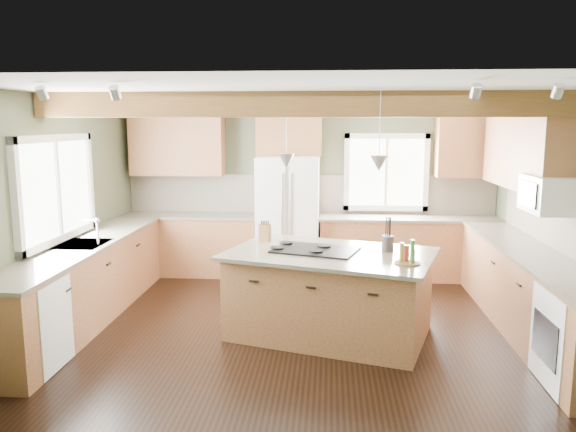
{
  "coord_description": "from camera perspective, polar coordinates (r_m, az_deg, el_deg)",
  "views": [
    {
      "loc": [
        0.3,
        -6.03,
        2.29
      ],
      "look_at": [
        -0.17,
        0.3,
        1.23
      ],
      "focal_mm": 35.0,
      "sensor_mm": 36.0,
      "label": 1
    }
  ],
  "objects": [
    {
      "name": "floor",
      "position": [
        6.45,
        1.3,
        -11.29
      ],
      "size": [
        5.6,
        5.6,
        0.0
      ],
      "primitive_type": "plane",
      "color": "black",
      "rests_on": "ground"
    },
    {
      "name": "ceiling",
      "position": [
        6.04,
        1.4,
        12.44
      ],
      "size": [
        5.6,
        5.6,
        0.0
      ],
      "primitive_type": "plane",
      "rotation": [
        3.14,
        0.0,
        0.0
      ],
      "color": "silver",
      "rests_on": "wall_back"
    },
    {
      "name": "wall_back",
      "position": [
        8.59,
        2.2,
        2.87
      ],
      "size": [
        5.6,
        0.0,
        5.6
      ],
      "primitive_type": "plane",
      "rotation": [
        1.57,
        0.0,
        0.0
      ],
      "color": "#464F38",
      "rests_on": "ground"
    },
    {
      "name": "wall_left",
      "position": [
        6.85,
        -22.74,
        0.45
      ],
      "size": [
        0.0,
        5.0,
        5.0
      ],
      "primitive_type": "plane",
      "rotation": [
        1.57,
        0.0,
        1.57
      ],
      "color": "#464F38",
      "rests_on": "ground"
    },
    {
      "name": "wall_right",
      "position": [
        6.6,
        26.43,
        -0.13
      ],
      "size": [
        0.0,
        5.0,
        5.0
      ],
      "primitive_type": "plane",
      "rotation": [
        1.57,
        0.0,
        -1.57
      ],
      "color": "#464F38",
      "rests_on": "ground"
    },
    {
      "name": "ceiling_beam",
      "position": [
        5.87,
        1.31,
        11.26
      ],
      "size": [
        5.55,
        0.26,
        0.26
      ],
      "primitive_type": "cube",
      "color": "brown",
      "rests_on": "ceiling"
    },
    {
      "name": "soffit_trim",
      "position": [
        8.44,
        2.23,
        11.18
      ],
      "size": [
        5.55,
        0.2,
        0.1
      ],
      "primitive_type": "cube",
      "color": "brown",
      "rests_on": "ceiling"
    },
    {
      "name": "backsplash_back",
      "position": [
        8.58,
        2.19,
        2.26
      ],
      "size": [
        5.58,
        0.03,
        0.58
      ],
      "primitive_type": "cube",
      "color": "brown",
      "rests_on": "wall_back"
    },
    {
      "name": "backsplash_right",
      "position": [
        6.65,
        26.09,
        -0.82
      ],
      "size": [
        0.03,
        3.7,
        0.58
      ],
      "primitive_type": "cube",
      "color": "brown",
      "rests_on": "wall_right"
    },
    {
      "name": "base_cab_back_left",
      "position": [
        8.69,
        -9.81,
        -2.94
      ],
      "size": [
        2.02,
        0.6,
        0.88
      ],
      "primitive_type": "cube",
      "color": "brown",
      "rests_on": "floor"
    },
    {
      "name": "counter_back_left",
      "position": [
        8.6,
        -9.89,
        0.05
      ],
      "size": [
        2.06,
        0.64,
        0.04
      ],
      "primitive_type": "cube",
      "color": "#453E32",
      "rests_on": "base_cab_back_left"
    },
    {
      "name": "base_cab_back_right",
      "position": [
        8.51,
        12.18,
        -3.27
      ],
      "size": [
        2.62,
        0.6,
        0.88
      ],
      "primitive_type": "cube",
      "color": "brown",
      "rests_on": "floor"
    },
    {
      "name": "counter_back_right",
      "position": [
        8.43,
        12.29,
        -0.22
      ],
      "size": [
        2.66,
        0.64,
        0.04
      ],
      "primitive_type": "cube",
      "color": "#453E32",
      "rests_on": "base_cab_back_right"
    },
    {
      "name": "base_cab_left",
      "position": [
        6.94,
        -19.88,
        -6.53
      ],
      "size": [
        0.6,
        3.7,
        0.88
      ],
      "primitive_type": "cube",
      "color": "brown",
      "rests_on": "floor"
    },
    {
      "name": "counter_left",
      "position": [
        6.83,
        -20.1,
        -2.82
      ],
      "size": [
        0.64,
        3.74,
        0.04
      ],
      "primitive_type": "cube",
      "color": "#453E32",
      "rests_on": "base_cab_left"
    },
    {
      "name": "base_cab_right",
      "position": [
        6.72,
        23.34,
        -7.28
      ],
      "size": [
        0.6,
        3.7,
        0.88
      ],
      "primitive_type": "cube",
      "color": "brown",
      "rests_on": "floor"
    },
    {
      "name": "counter_right",
      "position": [
        6.61,
        23.6,
        -3.45
      ],
      "size": [
        0.64,
        3.74,
        0.04
      ],
      "primitive_type": "cube",
      "color": "#453E32",
      "rests_on": "base_cab_right"
    },
    {
      "name": "upper_cab_back_left",
      "position": [
        8.67,
        -11.18,
        7.07
      ],
      "size": [
        1.4,
        0.35,
        0.9
      ],
      "primitive_type": "cube",
      "color": "brown",
      "rests_on": "wall_back"
    },
    {
      "name": "upper_cab_over_fridge",
      "position": [
        8.37,
        0.12,
        8.54
      ],
      "size": [
        0.96,
        0.35,
        0.7
      ],
      "primitive_type": "cube",
      "color": "brown",
      "rests_on": "wall_back"
    },
    {
      "name": "upper_cab_right",
      "position": [
        7.31,
        22.89,
        6.09
      ],
      "size": [
        0.35,
        2.2,
        0.9
      ],
      "primitive_type": "cube",
      "color": "brown",
      "rests_on": "wall_right"
    },
    {
      "name": "upper_cab_back_corner",
      "position": [
        8.59,
        17.81,
        6.78
      ],
      "size": [
        0.9,
        0.35,
        0.9
      ],
      "primitive_type": "cube",
      "color": "brown",
      "rests_on": "wall_back"
    },
    {
      "name": "window_left",
      "position": [
        6.85,
        -22.54,
        2.58
      ],
      "size": [
        0.04,
        1.6,
        1.05
      ],
      "primitive_type": "cube",
      "color": "white",
      "rests_on": "wall_left"
    },
    {
      "name": "window_back",
      "position": [
        8.58,
        9.93,
        4.4
      ],
      "size": [
        1.1,
        0.04,
        1.0
      ],
      "primitive_type": "cube",
      "color": "white",
      "rests_on": "wall_back"
    },
    {
      "name": "sink",
      "position": [
        6.83,
        -20.1,
        -2.78
      ],
      "size": [
        0.5,
        0.65,
        0.03
      ],
      "primitive_type": "cube",
      "color": "#262628",
      "rests_on": "counter_left"
    },
    {
      "name": "faucet",
      "position": [
        6.73,
        -18.77,
        -1.62
      ],
      "size": [
        0.02,
        0.02,
        0.28
      ],
      "primitive_type": "cylinder",
      "color": "#B2B2B7",
      "rests_on": "sink"
    },
    {
      "name": "dishwasher",
      "position": [
        5.84,
        -25.03,
        -10.0
      ],
      "size": [
        0.6,
        0.6,
        0.84
      ],
      "primitive_type": "cube",
      "color": "white",
      "rests_on": "floor"
    },
    {
      "name": "microwave",
      "position": [
        6.44,
        24.94,
        2.02
      ],
      "size": [
        0.4,
        0.7,
        0.38
      ],
      "primitive_type": "cube",
      "color": "white",
      "rests_on": "wall_right"
    },
    {
      "name": "pendant_left",
      "position": [
        6.04,
        -0.17,
        5.61
      ],
      "size": [
        0.18,
        0.18,
        0.16
      ],
      "primitive_type": "cone",
      "rotation": [
        3.14,
        0.0,
        0.0
      ],
      "color": "#B2B2B7",
      "rests_on": "ceiling"
    },
    {
      "name": "pendant_right",
      "position": [
        5.75,
        9.22,
        5.3
      ],
      "size": [
        0.18,
        0.18,
        0.16
      ],
      "primitive_type": "cone",
      "rotation": [
        3.14,
        0.0,
        0.0
      ],
      "color": "#B2B2B7",
      "rests_on": "ceiling"
    },
    {
      "name": "refrigerator",
      "position": [
        8.29,
        0.01,
        -0.16
      ],
      "size": [
        0.9,
        0.74,
        1.8
      ],
      "primitive_type": "cube",
      "color": "white",
      "rests_on": "floor"
    },
    {
      "name": "island",
      "position": [
        6.15,
        4.24,
        -8.04
      ],
      "size": [
        2.28,
        1.77,
        0.88
      ],
      "primitive_type": "cube",
      "rotation": [
        0.0,
        0.0,
        -0.3
      ],
      "color": "olive",
      "rests_on": "floor"
    },
    {
      "name": "island_top",
      "position": [
        6.02,
        4.29,
        -3.86
      ],
      "size": [
        2.45,
        1.93,
        0.04
      ],
      "primitive_type": "cube",
      "rotation": [
        0.0,
        0.0,
        -0.3
      ],
      "color": "#453E32",
      "rests_on": "island"
    },
    {
      "name": "cooktop",
      "position": [
        6.07,
        2.78,
        -3.46
      ],
      "size": [
        1.0,
        0.81,
        0.02
      ],
      "primitive_type": "cube",
      "rotation": [
        0.0,
        0.0,
        -0.3
      ],
      "color": "black",
      "rests_on": "island_top"
    },
    {
      "name": "knife_block",
      "position": [
        6.52,
        -2.35,
        -1.73
      ],
      "size": [
        0.15,
        0.13,
        0.2
      ],
      "primitive_type": "cube",
      "rotation": [
        0.0,
        0.0,
        -0.39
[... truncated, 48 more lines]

